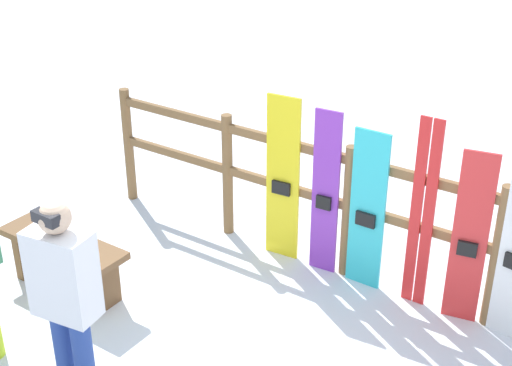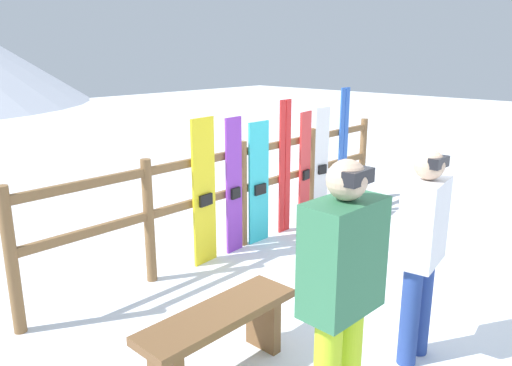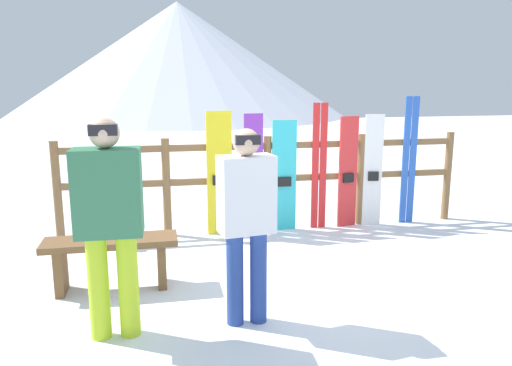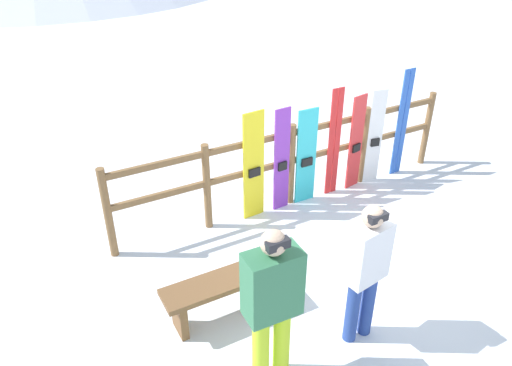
% 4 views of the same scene
% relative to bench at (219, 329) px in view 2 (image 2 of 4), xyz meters
% --- Properties ---
extents(ground_plane, '(40.00, 40.00, 0.00)m').
position_rel_bench_xyz_m(ground_plane, '(1.83, -0.23, -0.35)').
color(ground_plane, white).
extents(fence, '(5.22, 0.10, 1.22)m').
position_rel_bench_xyz_m(fence, '(1.83, 1.57, 0.37)').
color(fence, brown).
rests_on(fence, ground).
extents(bench, '(1.21, 0.36, 0.49)m').
position_rel_bench_xyz_m(bench, '(0.00, 0.00, 0.00)').
color(bench, brown).
rests_on(bench, ground).
extents(person_white, '(0.45, 0.29, 1.56)m').
position_rel_bench_xyz_m(person_white, '(1.11, -0.90, 0.55)').
color(person_white, navy).
rests_on(person_white, ground).
extents(person_plaid_green, '(0.49, 0.28, 1.66)m').
position_rel_bench_xyz_m(person_plaid_green, '(0.09, -0.91, 0.60)').
color(person_plaid_green, '#B7D826').
rests_on(person_plaid_green, ground).
extents(snowboard_yellow, '(0.32, 0.08, 1.55)m').
position_rel_bench_xyz_m(snowboard_yellow, '(1.21, 1.51, 0.42)').
color(snowboard_yellow, yellow).
rests_on(snowboard_yellow, ground).
extents(snowboard_purple, '(0.25, 0.07, 1.51)m').
position_rel_bench_xyz_m(snowboard_purple, '(1.64, 1.51, 0.40)').
color(snowboard_purple, purple).
rests_on(snowboard_purple, ground).
extents(snowboard_cyan, '(0.31, 0.06, 1.43)m').
position_rel_bench_xyz_m(snowboard_cyan, '(2.04, 1.51, 0.36)').
color(snowboard_cyan, '#2DBFCC').
rests_on(snowboard_cyan, ground).
extents(ski_pair_red, '(0.20, 0.02, 1.64)m').
position_rel_bench_xyz_m(ski_pair_red, '(2.51, 1.52, 0.47)').
color(ski_pair_red, red).
rests_on(ski_pair_red, ground).
extents(snowboard_red, '(0.27, 0.09, 1.46)m').
position_rel_bench_xyz_m(snowboard_red, '(2.90, 1.51, 0.37)').
color(snowboard_red, red).
rests_on(snowboard_red, ground).
extents(snowboard_white, '(0.25, 0.09, 1.48)m').
position_rel_bench_xyz_m(snowboard_white, '(3.25, 1.51, 0.38)').
color(snowboard_white, white).
rests_on(snowboard_white, ground).
extents(ski_pair_blue, '(0.20, 0.02, 1.71)m').
position_rel_bench_xyz_m(ski_pair_blue, '(3.77, 1.52, 0.50)').
color(ski_pair_blue, blue).
rests_on(ski_pair_blue, ground).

